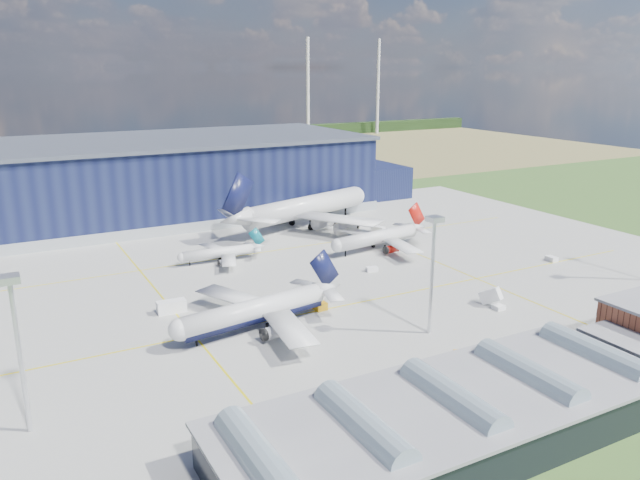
{
  "coord_description": "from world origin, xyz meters",
  "views": [
    {
      "loc": [
        -61.04,
        -116.99,
        49.12
      ],
      "look_at": [
        6.33,
        7.12,
        9.98
      ],
      "focal_mm": 35.0,
      "sensor_mm": 36.0,
      "label": 1
    }
  ],
  "objects_px": {
    "gse_tug_b": "(462,357)",
    "car_a": "(593,340)",
    "hangar": "(192,178)",
    "gse_van_b": "(378,230)",
    "airliner_red": "(377,230)",
    "airliner_regional": "(218,248)",
    "gse_cart_b": "(372,269)",
    "light_mast_center": "(433,256)",
    "airliner_navy": "(253,299)",
    "gse_van_a": "(172,307)",
    "gse_tug_c": "(330,216)",
    "light_mast_west": "(16,329)",
    "gse_cart_a": "(552,259)",
    "car_b": "(499,368)",
    "airliner_widebody": "(305,196)",
    "gse_tug_a": "(318,305)",
    "airstair": "(490,300)"
  },
  "relations": [
    {
      "from": "airliner_navy",
      "to": "gse_cart_b",
      "type": "height_order",
      "value": "airliner_navy"
    },
    {
      "from": "airliner_widebody",
      "to": "airliner_regional",
      "type": "xyz_separation_m",
      "value": [
        -37.23,
        -22.66,
        -5.99
      ]
    },
    {
      "from": "airliner_navy",
      "to": "light_mast_center",
      "type": "bearing_deg",
      "value": 140.21
    },
    {
      "from": "hangar",
      "to": "gse_van_b",
      "type": "height_order",
      "value": "hangar"
    },
    {
      "from": "airliner_red",
      "to": "light_mast_west",
      "type": "bearing_deg",
      "value": 21.79
    },
    {
      "from": "hangar",
      "to": "gse_tug_b",
      "type": "xyz_separation_m",
      "value": [
        4.8,
        -136.89,
        -10.89
      ]
    },
    {
      "from": "gse_van_b",
      "to": "car_a",
      "type": "distance_m",
      "value": 86.16
    },
    {
      "from": "light_mast_center",
      "to": "gse_tug_b",
      "type": "xyz_separation_m",
      "value": [
        -2.39,
        -12.09,
        -14.71
      ]
    },
    {
      "from": "airliner_navy",
      "to": "gse_van_b",
      "type": "xyz_separation_m",
      "value": [
        62.26,
        50.29,
        -5.39
      ]
    },
    {
      "from": "light_mast_west",
      "to": "airliner_navy",
      "type": "distance_m",
      "value": 45.51
    },
    {
      "from": "light_mast_west",
      "to": "gse_cart_a",
      "type": "xyz_separation_m",
      "value": [
        127.07,
        21.38,
        -14.79
      ]
    },
    {
      "from": "light_mast_west",
      "to": "airstair",
      "type": "height_order",
      "value": "light_mast_west"
    },
    {
      "from": "airliner_red",
      "to": "gse_tug_c",
      "type": "relative_size",
      "value": 12.17
    },
    {
      "from": "airliner_navy",
      "to": "car_a",
      "type": "xyz_separation_m",
      "value": [
        52.78,
        -35.35,
        -5.73
      ]
    },
    {
      "from": "gse_van_a",
      "to": "gse_cart_a",
      "type": "xyz_separation_m",
      "value": [
        97.58,
        -12.48,
        -0.65
      ]
    },
    {
      "from": "hangar",
      "to": "airliner_regional",
      "type": "xyz_separation_m",
      "value": [
        -12.96,
        -62.46,
        -7.65
      ]
    },
    {
      "from": "car_a",
      "to": "car_b",
      "type": "height_order",
      "value": "car_a"
    },
    {
      "from": "hangar",
      "to": "airliner_widebody",
      "type": "distance_m",
      "value": 46.65
    },
    {
      "from": "airliner_navy",
      "to": "gse_van_a",
      "type": "xyz_separation_m",
      "value": [
        -11.6,
        16.5,
        -5.11
      ]
    },
    {
      "from": "gse_tug_b",
      "to": "airstair",
      "type": "distance_m",
      "value": 28.57
    },
    {
      "from": "gse_cart_b",
      "to": "car_a",
      "type": "height_order",
      "value": "car_a"
    },
    {
      "from": "airliner_regional",
      "to": "gse_cart_b",
      "type": "height_order",
      "value": "airliner_regional"
    },
    {
      "from": "hangar",
      "to": "car_b",
      "type": "xyz_separation_m",
      "value": [
        7.76,
        -142.8,
        -10.98
      ]
    },
    {
      "from": "airliner_regional",
      "to": "gse_tug_a",
      "type": "relative_size",
      "value": 6.07
    },
    {
      "from": "light_mast_center",
      "to": "gse_cart_b",
      "type": "height_order",
      "value": "light_mast_center"
    },
    {
      "from": "gse_tug_b",
      "to": "car_a",
      "type": "xyz_separation_m",
      "value": [
        26.26,
        -5.91,
        -0.06
      ]
    },
    {
      "from": "airliner_red",
      "to": "airliner_regional",
      "type": "xyz_separation_m",
      "value": [
        -42.37,
        10.34,
        -1.71
      ]
    },
    {
      "from": "airliner_navy",
      "to": "gse_tug_a",
      "type": "xyz_separation_m",
      "value": [
        16.16,
        3.93,
        -5.56
      ]
    },
    {
      "from": "light_mast_west",
      "to": "car_b",
      "type": "xyz_separation_m",
      "value": [
        70.57,
        -18.0,
        -14.8
      ]
    },
    {
      "from": "airliner_navy",
      "to": "car_a",
      "type": "height_order",
      "value": "airliner_navy"
    },
    {
      "from": "light_mast_west",
      "to": "gse_tug_a",
      "type": "relative_size",
      "value": 5.73
    },
    {
      "from": "car_a",
      "to": "gse_tug_a",
      "type": "bearing_deg",
      "value": 54.26
    },
    {
      "from": "light_mast_center",
      "to": "gse_tug_c",
      "type": "xyz_separation_m",
      "value": [
        30.11,
        92.0,
        -14.81
      ]
    },
    {
      "from": "airliner_navy",
      "to": "gse_tug_b",
      "type": "bearing_deg",
      "value": 123.19
    },
    {
      "from": "light_mast_west",
      "to": "airliner_widebody",
      "type": "height_order",
      "value": "light_mast_west"
    },
    {
      "from": "gse_tug_c",
      "to": "airliner_navy",
      "type": "bearing_deg",
      "value": -150.74
    },
    {
      "from": "car_a",
      "to": "car_b",
      "type": "xyz_separation_m",
      "value": [
        -23.3,
        0.0,
        -0.04
      ]
    },
    {
      "from": "light_mast_center",
      "to": "car_a",
      "type": "distance_m",
      "value": 33.34
    },
    {
      "from": "light_mast_center",
      "to": "gse_tug_a",
      "type": "bearing_deg",
      "value": 120.94
    },
    {
      "from": "airliner_regional",
      "to": "gse_tug_c",
      "type": "height_order",
      "value": "airliner_regional"
    },
    {
      "from": "airliner_regional",
      "to": "gse_van_b",
      "type": "distance_m",
      "value": 53.84
    },
    {
      "from": "gse_van_a",
      "to": "airstair",
      "type": "relative_size",
      "value": 1.35
    },
    {
      "from": "gse_tug_b",
      "to": "gse_cart_b",
      "type": "xyz_separation_m",
      "value": [
        13.21,
        48.74,
        -0.12
      ]
    },
    {
      "from": "light_mast_west",
      "to": "car_a",
      "type": "relative_size",
      "value": 5.84
    },
    {
      "from": "gse_cart_b",
      "to": "car_b",
      "type": "distance_m",
      "value": 55.61
    },
    {
      "from": "airliner_regional",
      "to": "gse_cart_a",
      "type": "height_order",
      "value": "airliner_regional"
    },
    {
      "from": "gse_cart_b",
      "to": "airliner_red",
      "type": "bearing_deg",
      "value": -21.17
    },
    {
      "from": "airliner_red",
      "to": "gse_cart_a",
      "type": "height_order",
      "value": "airliner_red"
    },
    {
      "from": "car_a",
      "to": "airstair",
      "type": "bearing_deg",
      "value": 19.88
    },
    {
      "from": "airliner_navy",
      "to": "gse_cart_b",
      "type": "distance_m",
      "value": 44.55
    }
  ]
}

